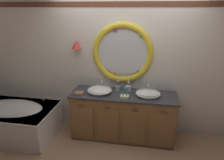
{
  "coord_description": "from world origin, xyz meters",
  "views": [
    {
      "loc": [
        0.37,
        -2.96,
        2.27
      ],
      "look_at": [
        -0.19,
        0.25,
        1.1
      ],
      "focal_mm": 32.44,
      "sensor_mm": 36.0,
      "label": 1
    }
  ],
  "objects_px": {
    "toothbrush_holder_left": "(118,88)",
    "toothbrush_holder_right": "(129,88)",
    "sink_basin_right": "(148,93)",
    "soap_dispenser": "(126,91)",
    "folded_hand_towel": "(79,93)",
    "sink_basin_left": "(100,90)",
    "toiletry_basket": "(125,96)",
    "bathtub": "(13,118)"
  },
  "relations": [
    {
      "from": "toothbrush_holder_left",
      "to": "toothbrush_holder_right",
      "type": "distance_m",
      "value": 0.2
    },
    {
      "from": "sink_basin_right",
      "to": "soap_dispenser",
      "type": "xyz_separation_m",
      "value": [
        -0.38,
        0.02,
        0.01
      ]
    },
    {
      "from": "toothbrush_holder_right",
      "to": "soap_dispenser",
      "type": "distance_m",
      "value": 0.14
    },
    {
      "from": "toothbrush_holder_left",
      "to": "soap_dispenser",
      "type": "distance_m",
      "value": 0.22
    },
    {
      "from": "soap_dispenser",
      "to": "toothbrush_holder_right",
      "type": "bearing_deg",
      "value": 76.45
    },
    {
      "from": "folded_hand_towel",
      "to": "soap_dispenser",
      "type": "bearing_deg",
      "value": 10.0
    },
    {
      "from": "sink_basin_left",
      "to": "toiletry_basket",
      "type": "height_order",
      "value": "toiletry_basket"
    },
    {
      "from": "sink_basin_left",
      "to": "toiletry_basket",
      "type": "xyz_separation_m",
      "value": [
        0.46,
        -0.14,
        -0.02
      ]
    },
    {
      "from": "folded_hand_towel",
      "to": "toiletry_basket",
      "type": "xyz_separation_m",
      "value": [
        0.8,
        -0.02,
        0.01
      ]
    },
    {
      "from": "toothbrush_holder_right",
      "to": "bathtub",
      "type": "bearing_deg",
      "value": -168.15
    },
    {
      "from": "sink_basin_left",
      "to": "sink_basin_right",
      "type": "relative_size",
      "value": 1.04
    },
    {
      "from": "sink_basin_left",
      "to": "toiletry_basket",
      "type": "relative_size",
      "value": 3.12
    },
    {
      "from": "soap_dispenser",
      "to": "sink_basin_left",
      "type": "bearing_deg",
      "value": -177.23
    },
    {
      "from": "toothbrush_holder_left",
      "to": "toiletry_basket",
      "type": "distance_m",
      "value": 0.35
    },
    {
      "from": "bathtub",
      "to": "toothbrush_holder_left",
      "type": "height_order",
      "value": "toothbrush_holder_left"
    },
    {
      "from": "sink_basin_left",
      "to": "sink_basin_right",
      "type": "distance_m",
      "value": 0.84
    },
    {
      "from": "folded_hand_towel",
      "to": "toiletry_basket",
      "type": "distance_m",
      "value": 0.8
    },
    {
      "from": "toothbrush_holder_left",
      "to": "toothbrush_holder_right",
      "type": "height_order",
      "value": "toothbrush_holder_right"
    },
    {
      "from": "soap_dispenser",
      "to": "folded_hand_towel",
      "type": "height_order",
      "value": "soap_dispenser"
    },
    {
      "from": "toothbrush_holder_left",
      "to": "folded_hand_towel",
      "type": "xyz_separation_m",
      "value": [
        -0.64,
        -0.29,
        -0.04
      ]
    },
    {
      "from": "folded_hand_towel",
      "to": "toiletry_basket",
      "type": "relative_size",
      "value": 1.19
    },
    {
      "from": "sink_basin_right",
      "to": "soap_dispenser",
      "type": "bearing_deg",
      "value": 176.57
    },
    {
      "from": "toiletry_basket",
      "to": "sink_basin_right",
      "type": "bearing_deg",
      "value": 20.58
    },
    {
      "from": "sink_basin_right",
      "to": "soap_dispenser",
      "type": "distance_m",
      "value": 0.38
    },
    {
      "from": "soap_dispenser",
      "to": "folded_hand_towel",
      "type": "bearing_deg",
      "value": -170.0
    },
    {
      "from": "bathtub",
      "to": "toiletry_basket",
      "type": "relative_size",
      "value": 11.33
    },
    {
      "from": "sink_basin_right",
      "to": "folded_hand_towel",
      "type": "height_order",
      "value": "sink_basin_right"
    },
    {
      "from": "toothbrush_holder_right",
      "to": "toiletry_basket",
      "type": "relative_size",
      "value": 1.59
    },
    {
      "from": "sink_basin_right",
      "to": "folded_hand_towel",
      "type": "xyz_separation_m",
      "value": [
        -1.18,
        -0.12,
        -0.03
      ]
    },
    {
      "from": "sink_basin_left",
      "to": "folded_hand_towel",
      "type": "height_order",
      "value": "sink_basin_left"
    },
    {
      "from": "sink_basin_left",
      "to": "toothbrush_holder_right",
      "type": "bearing_deg",
      "value": 17.27
    },
    {
      "from": "toothbrush_holder_left",
      "to": "folded_hand_towel",
      "type": "bearing_deg",
      "value": -155.6
    },
    {
      "from": "bathtub",
      "to": "sink_basin_right",
      "type": "height_order",
      "value": "sink_basin_right"
    },
    {
      "from": "bathtub",
      "to": "sink_basin_right",
      "type": "distance_m",
      "value": 2.51
    },
    {
      "from": "toothbrush_holder_right",
      "to": "soap_dispenser",
      "type": "height_order",
      "value": "toothbrush_holder_right"
    },
    {
      "from": "sink_basin_left",
      "to": "toothbrush_holder_left",
      "type": "height_order",
      "value": "toothbrush_holder_left"
    },
    {
      "from": "sink_basin_left",
      "to": "toothbrush_holder_left",
      "type": "relative_size",
      "value": 2.09
    },
    {
      "from": "soap_dispenser",
      "to": "folded_hand_towel",
      "type": "xyz_separation_m",
      "value": [
        -0.8,
        -0.14,
        -0.05
      ]
    },
    {
      "from": "bathtub",
      "to": "folded_hand_towel",
      "type": "height_order",
      "value": "folded_hand_towel"
    },
    {
      "from": "sink_basin_left",
      "to": "folded_hand_towel",
      "type": "relative_size",
      "value": 2.62
    },
    {
      "from": "bathtub",
      "to": "toothbrush_holder_left",
      "type": "bearing_deg",
      "value": 13.49
    },
    {
      "from": "bathtub",
      "to": "toiletry_basket",
      "type": "bearing_deg",
      "value": 3.9
    }
  ]
}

